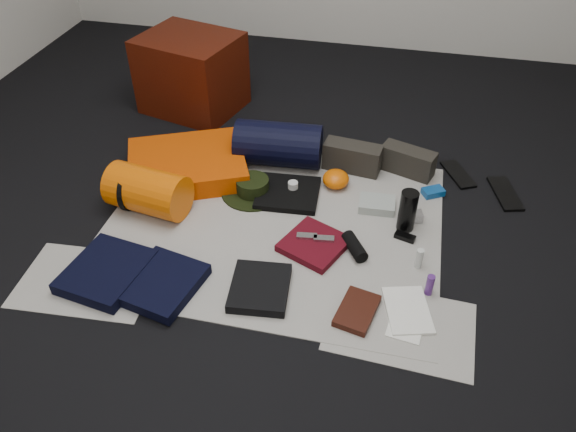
% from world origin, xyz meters
% --- Properties ---
extents(floor, '(4.50, 4.50, 0.02)m').
position_xyz_m(floor, '(0.00, 0.00, -0.01)').
color(floor, black).
rests_on(floor, ground).
extents(newspaper_mat, '(1.60, 1.30, 0.01)m').
position_xyz_m(newspaper_mat, '(0.00, 0.00, 0.00)').
color(newspaper_mat, beige).
rests_on(newspaper_mat, floor).
extents(newspaper_sheet_front_left, '(0.61, 0.44, 0.00)m').
position_xyz_m(newspaper_sheet_front_left, '(-0.70, -0.55, 0.00)').
color(newspaper_sheet_front_left, beige).
rests_on(newspaper_sheet_front_left, floor).
extents(newspaper_sheet_front_right, '(0.60, 0.43, 0.00)m').
position_xyz_m(newspaper_sheet_front_right, '(0.65, -0.50, 0.00)').
color(newspaper_sheet_front_right, beige).
rests_on(newspaper_sheet_front_right, floor).
extents(red_cabinet, '(0.66, 0.59, 0.47)m').
position_xyz_m(red_cabinet, '(-0.78, 1.03, 0.23)').
color(red_cabinet, '#431004').
rests_on(red_cabinet, floor).
extents(sleeping_pad, '(0.76, 0.71, 0.11)m').
position_xyz_m(sleeping_pad, '(-0.55, 0.31, 0.06)').
color(sleeping_pad, '#CD4302').
rests_on(sleeping_pad, newspaper_mat).
extents(stuff_sack, '(0.42, 0.29, 0.23)m').
position_xyz_m(stuff_sack, '(-0.62, -0.03, 0.12)').
color(stuff_sack, '#D85603').
rests_on(stuff_sack, newspaper_mat).
extents(sack_strap_left, '(0.02, 0.22, 0.22)m').
position_xyz_m(sack_strap_left, '(-0.72, -0.03, 0.11)').
color(sack_strap_left, black).
rests_on(sack_strap_left, newspaper_mat).
extents(sack_strap_right, '(0.02, 0.22, 0.22)m').
position_xyz_m(sack_strap_right, '(-0.52, -0.03, 0.11)').
color(sack_strap_right, black).
rests_on(sack_strap_right, newspaper_mat).
extents(navy_duffel, '(0.48, 0.28, 0.24)m').
position_xyz_m(navy_duffel, '(-0.10, 0.51, 0.13)').
color(navy_duffel, black).
rests_on(navy_duffel, newspaper_mat).
extents(boonie_brim, '(0.38, 0.38, 0.01)m').
position_xyz_m(boonie_brim, '(-0.16, 0.22, 0.01)').
color(boonie_brim, black).
rests_on(boonie_brim, newspaper_mat).
extents(boonie_crown, '(0.17, 0.17, 0.07)m').
position_xyz_m(boonie_crown, '(-0.16, 0.22, 0.05)').
color(boonie_crown, black).
rests_on(boonie_crown, boonie_brim).
extents(hiking_boot_left, '(0.32, 0.15, 0.15)m').
position_xyz_m(hiking_boot_left, '(0.31, 0.55, 0.08)').
color(hiking_boot_left, '#2C2922').
rests_on(hiking_boot_left, newspaper_mat).
extents(hiking_boot_right, '(0.31, 0.20, 0.14)m').
position_xyz_m(hiking_boot_right, '(0.60, 0.58, 0.08)').
color(hiking_boot_right, '#2C2922').
rests_on(hiking_boot_right, newspaper_mat).
extents(flip_flop_left, '(0.20, 0.27, 0.01)m').
position_xyz_m(flip_flop_left, '(0.88, 0.62, 0.01)').
color(flip_flop_left, black).
rests_on(flip_flop_left, floor).
extents(flip_flop_right, '(0.18, 0.30, 0.02)m').
position_xyz_m(flip_flop_right, '(1.12, 0.50, 0.01)').
color(flip_flop_right, black).
rests_on(flip_flop_right, floor).
extents(trousers_navy_a, '(0.36, 0.40, 0.06)m').
position_xyz_m(trousers_navy_a, '(-0.62, -0.51, 0.03)').
color(trousers_navy_a, black).
rests_on(trousers_navy_a, newspaper_mat).
extents(trousers_navy_b, '(0.35, 0.38, 0.05)m').
position_xyz_m(trousers_navy_b, '(-0.36, -0.52, 0.03)').
color(trousers_navy_b, black).
rests_on(trousers_navy_b, newspaper_mat).
extents(trousers_charcoal, '(0.27, 0.30, 0.04)m').
position_xyz_m(trousers_charcoal, '(0.05, -0.45, 0.03)').
color(trousers_charcoal, black).
rests_on(trousers_charcoal, newspaper_mat).
extents(black_tshirt, '(0.33, 0.32, 0.03)m').
position_xyz_m(black_tshirt, '(0.02, 0.23, 0.02)').
color(black_tshirt, black).
rests_on(black_tshirt, newspaper_mat).
extents(red_shirt, '(0.35, 0.35, 0.04)m').
position_xyz_m(red_shirt, '(0.23, -0.12, 0.02)').
color(red_shirt, '#4E0812').
rests_on(red_shirt, newspaper_mat).
extents(orange_stuff_sack, '(0.15, 0.15, 0.09)m').
position_xyz_m(orange_stuff_sack, '(0.25, 0.37, 0.05)').
color(orange_stuff_sack, '#D85603').
rests_on(orange_stuff_sack, newspaper_mat).
extents(first_aid_pouch, '(0.18, 0.14, 0.04)m').
position_xyz_m(first_aid_pouch, '(0.48, 0.23, 0.03)').
color(first_aid_pouch, '#929A93').
rests_on(first_aid_pouch, newspaper_mat).
extents(water_bottle, '(0.09, 0.09, 0.21)m').
position_xyz_m(water_bottle, '(0.63, 0.11, 0.11)').
color(water_bottle, black).
rests_on(water_bottle, newspaper_mat).
extents(speaker, '(0.14, 0.17, 0.06)m').
position_xyz_m(speaker, '(0.41, -0.11, 0.04)').
color(speaker, black).
rests_on(speaker, newspaper_mat).
extents(compact_camera, '(0.12, 0.09, 0.04)m').
position_xyz_m(compact_camera, '(0.65, 0.18, 0.03)').
color(compact_camera, '#A4A4A8').
rests_on(compact_camera, newspaper_mat).
extents(cyan_case, '(0.13, 0.11, 0.03)m').
position_xyz_m(cyan_case, '(0.75, 0.41, 0.02)').
color(cyan_case, navy).
rests_on(cyan_case, newspaper_mat).
extents(toiletry_purple, '(0.04, 0.04, 0.10)m').
position_xyz_m(toiletry_purple, '(0.75, -0.30, 0.06)').
color(toiletry_purple, '#4C226E').
rests_on(toiletry_purple, newspaper_mat).
extents(toiletry_clear, '(0.04, 0.04, 0.10)m').
position_xyz_m(toiletry_clear, '(0.70, -0.14, 0.05)').
color(toiletry_clear, silver).
rests_on(toiletry_clear, newspaper_mat).
extents(paperback_book, '(0.18, 0.24, 0.03)m').
position_xyz_m(paperback_book, '(0.47, -0.47, 0.02)').
color(paperback_book, black).
rests_on(paperback_book, newspaper_mat).
extents(map_booklet, '(0.23, 0.29, 0.01)m').
position_xyz_m(map_booklet, '(0.67, -0.42, 0.01)').
color(map_booklet, white).
rests_on(map_booklet, newspaper_mat).
extents(map_printout, '(0.16, 0.19, 0.01)m').
position_xyz_m(map_printout, '(0.67, -0.49, 0.01)').
color(map_printout, white).
rests_on(map_printout, newspaper_mat).
extents(sunglasses, '(0.11, 0.07, 0.02)m').
position_xyz_m(sunglasses, '(0.63, 0.03, 0.02)').
color(sunglasses, black).
rests_on(sunglasses, newspaper_mat).
extents(key_cluster, '(0.08, 0.08, 0.01)m').
position_xyz_m(key_cluster, '(-0.75, -0.52, 0.01)').
color(key_cluster, '#A4A4A8').
rests_on(key_cluster, newspaper_mat).
extents(tape_roll, '(0.05, 0.05, 0.04)m').
position_xyz_m(tape_roll, '(0.04, 0.26, 0.05)').
color(tape_roll, silver).
rests_on(tape_roll, black_tshirt).
extents(energy_bar_a, '(0.10, 0.05, 0.01)m').
position_xyz_m(energy_bar_a, '(0.19, -0.10, 0.05)').
color(energy_bar_a, '#A4A4A8').
rests_on(energy_bar_a, red_shirt).
extents(energy_bar_b, '(0.10, 0.05, 0.01)m').
position_xyz_m(energy_bar_b, '(0.27, -0.10, 0.05)').
color(energy_bar_b, '#A4A4A8').
rests_on(energy_bar_b, red_shirt).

